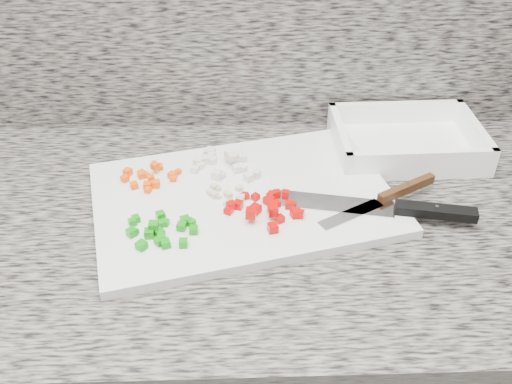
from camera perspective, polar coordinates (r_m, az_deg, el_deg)
The scene contains 11 objects.
cabinet at distance 1.29m, azimuth -4.12°, elevation -18.64°, with size 3.92×0.62×0.86m, color silver.
countertop at distance 0.96m, azimuth -5.27°, elevation -3.06°, with size 3.96×0.64×0.04m, color slate.
cutting_board at distance 0.96m, azimuth -1.23°, elevation -0.67°, with size 0.49×0.33×0.02m, color silver.
carrot_pile at distance 1.00m, azimuth -10.68°, elevation 1.55°, with size 0.11×0.09×0.02m.
onion_pile at distance 1.02m, azimuth -3.38°, elevation 2.94°, with size 0.12×0.10×0.03m.
green_pepper_pile at distance 0.88m, azimuth -9.47°, elevation -3.85°, with size 0.11×0.09×0.02m.
red_pepper_pile at distance 0.91m, azimuth 1.15°, elevation -1.56°, with size 0.13×0.11×0.03m.
garlic_pile at distance 0.95m, azimuth -2.90°, elevation -0.20°, with size 0.06×0.06×0.01m.
chef_knife at distance 0.95m, azimuth 14.19°, elevation -1.62°, with size 0.32×0.10×0.02m.
paring_knife at distance 0.97m, azimuth 13.53°, elevation -0.26°, with size 0.21×0.13×0.02m.
tray at distance 1.13m, azimuth 14.78°, elevation 4.80°, with size 0.28×0.20×0.06m.
Camera 1 is at (0.06, 0.70, 1.49)m, focal length 40.00 mm.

